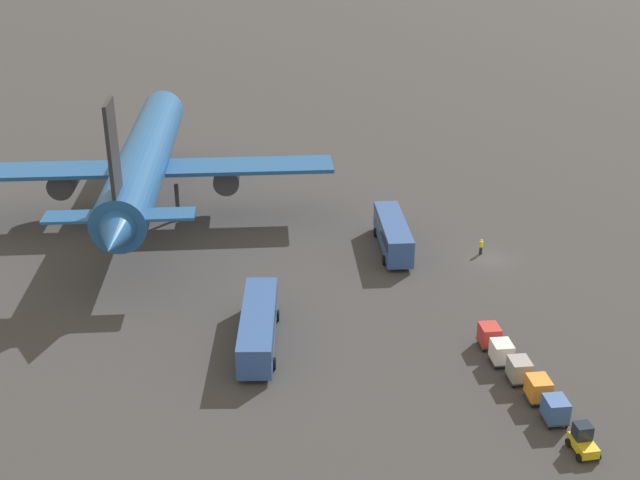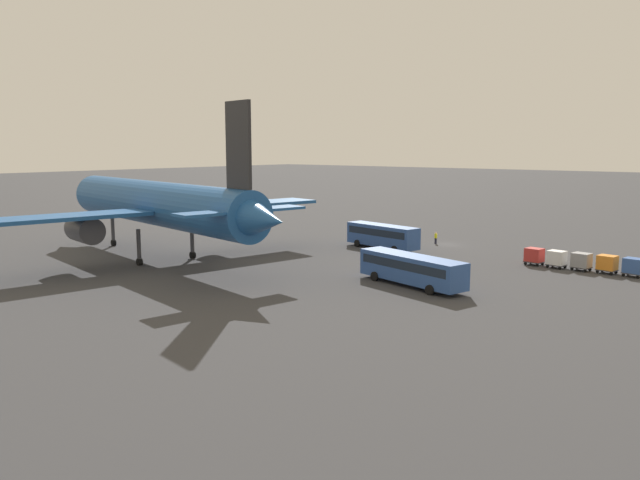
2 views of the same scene
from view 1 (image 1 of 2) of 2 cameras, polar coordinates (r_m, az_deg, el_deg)
name	(u,v)px [view 1 (image 1 of 2)]	position (r m, az deg, el deg)	size (l,w,h in m)	color
ground_plane	(491,259)	(87.09, 12.04, -1.34)	(600.00, 600.00, 0.00)	#38383A
airplane	(145,159)	(96.00, -12.37, 5.62)	(51.18, 43.93, 18.66)	#1E5193
shuttle_bus_near	(393,233)	(86.91, 5.21, 0.53)	(11.91, 4.87, 3.38)	#2D5199
shuttle_bus_far	(258,324)	(69.68, -4.41, -5.99)	(13.11, 5.92, 3.16)	#2D5199
baggage_tug	(583,440)	(61.02, 18.21, -13.38)	(2.50, 1.81, 2.10)	gold
worker_person	(481,247)	(87.68, 11.38, -0.47)	(0.38, 0.38, 1.74)	#1E1E2D
cargo_cart_blue	(555,409)	(63.04, 16.40, -11.47)	(2.22, 1.95, 2.06)	#38383D
cargo_cart_orange	(538,388)	(64.96, 15.27, -10.13)	(2.22, 1.95, 2.06)	#38383D
cargo_cart_grey	(519,369)	(66.81, 13.98, -8.92)	(2.22, 1.95, 2.06)	#38383D
cargo_cart_white	(501,352)	(68.73, 12.78, -7.76)	(2.22, 1.95, 2.06)	#38383D
cargo_cart_red	(489,335)	(70.86, 11.94, -6.61)	(2.22, 1.95, 2.06)	#38383D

